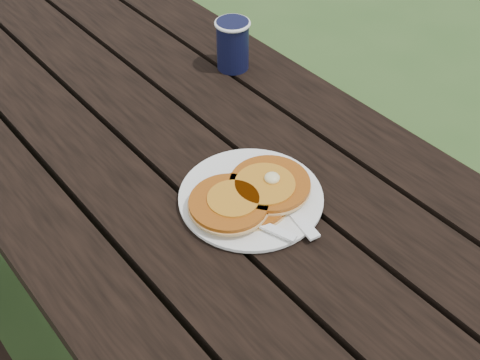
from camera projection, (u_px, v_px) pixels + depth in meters
ground at (187, 339)px, 1.70m from camera, size 60.00×60.00×0.00m
picnic_table at (177, 255)px, 1.45m from camera, size 1.36×1.80×0.75m
plate at (251, 198)px, 1.04m from camera, size 0.32×0.32×0.01m
pancake_stack at (251, 194)px, 1.02m from camera, size 0.22×0.15×0.04m
knife at (286, 203)px, 1.02m from camera, size 0.05×0.18×0.00m
fork at (265, 226)px, 0.98m from camera, size 0.08×0.16×0.01m
coffee_cup at (233, 42)px, 1.31m from camera, size 0.08×0.08×0.11m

